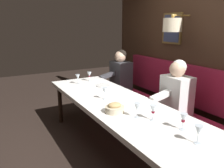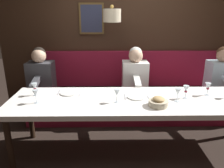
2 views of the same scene
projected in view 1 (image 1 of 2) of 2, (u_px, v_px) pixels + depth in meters
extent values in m
plane|color=black|center=(121.00, 157.00, 3.01)|extent=(12.00, 12.00, 0.00)
cube|color=white|center=(122.00, 106.00, 2.83)|extent=(0.90, 3.18, 0.06)
cylinder|color=black|center=(60.00, 104.00, 4.01)|extent=(0.07, 0.07, 0.68)
cylinder|color=black|center=(96.00, 98.00, 4.34)|extent=(0.07, 0.07, 0.68)
cube|color=maroon|center=(172.00, 127.00, 3.38)|extent=(0.52, 3.38, 0.45)
cube|color=#382316|center=(207.00, 42.00, 3.35)|extent=(0.10, 4.58, 2.90)
cube|color=maroon|center=(198.00, 87.00, 3.48)|extent=(0.10, 3.38, 0.64)
cube|color=brown|center=(172.00, 29.00, 3.83)|extent=(0.04, 0.42, 0.51)
cube|color=#2D334C|center=(171.00, 29.00, 3.82)|extent=(0.01, 0.36, 0.45)
cylinder|color=#A37F38|center=(182.00, 15.00, 3.41)|extent=(0.35, 0.02, 0.02)
cylinder|color=beige|center=(172.00, 25.00, 3.36)|extent=(0.28, 0.28, 0.20)
sphere|color=#A37F38|center=(173.00, 16.00, 3.33)|extent=(0.06, 0.06, 0.06)
cube|color=white|center=(176.00, 95.00, 3.21)|extent=(0.30, 0.40, 0.56)
sphere|color=#D1A889|center=(177.00, 69.00, 3.10)|extent=(0.22, 0.22, 0.22)
sphere|color=silver|center=(179.00, 67.00, 3.11)|extent=(0.20, 0.20, 0.20)
cube|color=white|center=(161.00, 96.00, 3.06)|extent=(0.33, 0.09, 0.14)
cube|color=#3D3D42|center=(121.00, 76.00, 4.47)|extent=(0.30, 0.40, 0.56)
sphere|color=#D1A889|center=(120.00, 57.00, 4.36)|extent=(0.22, 0.22, 0.22)
sphere|color=black|center=(122.00, 55.00, 4.37)|extent=(0.20, 0.20, 0.20)
cube|color=#3D3D42|center=(108.00, 75.00, 4.32)|extent=(0.33, 0.09, 0.14)
cylinder|color=white|center=(125.00, 102.00, 2.87)|extent=(0.24, 0.24, 0.01)
cube|color=silver|center=(130.00, 106.00, 2.74)|extent=(0.17, 0.03, 0.01)
cube|color=silver|center=(120.00, 99.00, 3.00)|extent=(0.18, 0.02, 0.01)
cylinder|color=white|center=(104.00, 86.00, 3.66)|extent=(0.24, 0.24, 0.01)
cube|color=silver|center=(107.00, 88.00, 3.53)|extent=(0.17, 0.03, 0.01)
cube|color=silver|center=(101.00, 84.00, 3.80)|extent=(0.18, 0.02, 0.01)
cylinder|color=silver|center=(182.00, 129.00, 2.14)|extent=(0.06, 0.06, 0.00)
cylinder|color=silver|center=(183.00, 126.00, 2.13)|extent=(0.01, 0.01, 0.07)
cone|color=silver|center=(183.00, 118.00, 2.11)|extent=(0.07, 0.07, 0.08)
cylinder|color=maroon|center=(183.00, 121.00, 2.11)|extent=(0.03, 0.03, 0.02)
cylinder|color=silver|center=(153.00, 120.00, 2.35)|extent=(0.06, 0.06, 0.00)
cylinder|color=silver|center=(153.00, 116.00, 2.34)|extent=(0.01, 0.01, 0.07)
cone|color=silver|center=(153.00, 109.00, 2.32)|extent=(0.07, 0.07, 0.08)
cylinder|color=maroon|center=(153.00, 112.00, 2.33)|extent=(0.03, 0.03, 0.02)
cylinder|color=silver|center=(105.00, 99.00, 3.01)|extent=(0.06, 0.06, 0.00)
cylinder|color=silver|center=(105.00, 96.00, 3.00)|extent=(0.01, 0.01, 0.07)
cone|color=silver|center=(105.00, 91.00, 2.98)|extent=(0.07, 0.07, 0.08)
cylinder|color=silver|center=(197.00, 143.00, 1.89)|extent=(0.06, 0.06, 0.00)
cylinder|color=silver|center=(198.00, 139.00, 1.88)|extent=(0.01, 0.01, 0.07)
cone|color=silver|center=(199.00, 130.00, 1.86)|extent=(0.07, 0.07, 0.08)
cylinder|color=silver|center=(137.00, 117.00, 2.41)|extent=(0.06, 0.06, 0.00)
cylinder|color=silver|center=(137.00, 114.00, 2.40)|extent=(0.01, 0.01, 0.07)
cone|color=silver|center=(137.00, 107.00, 2.38)|extent=(0.07, 0.07, 0.08)
cylinder|color=silver|center=(90.00, 81.00, 3.99)|extent=(0.06, 0.06, 0.00)
cylinder|color=silver|center=(89.00, 79.00, 3.98)|extent=(0.01, 0.01, 0.07)
cone|color=silver|center=(89.00, 74.00, 3.96)|extent=(0.07, 0.07, 0.08)
cylinder|color=maroon|center=(89.00, 76.00, 3.97)|extent=(0.03, 0.03, 0.02)
cylinder|color=silver|center=(78.00, 84.00, 3.79)|extent=(0.06, 0.06, 0.00)
cylinder|color=silver|center=(78.00, 82.00, 3.78)|extent=(0.01, 0.01, 0.07)
cone|color=silver|center=(78.00, 77.00, 3.76)|extent=(0.07, 0.07, 0.08)
cylinder|color=beige|center=(115.00, 109.00, 2.55)|extent=(0.22, 0.22, 0.07)
ellipsoid|color=tan|center=(115.00, 105.00, 2.54)|extent=(0.15, 0.13, 0.06)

